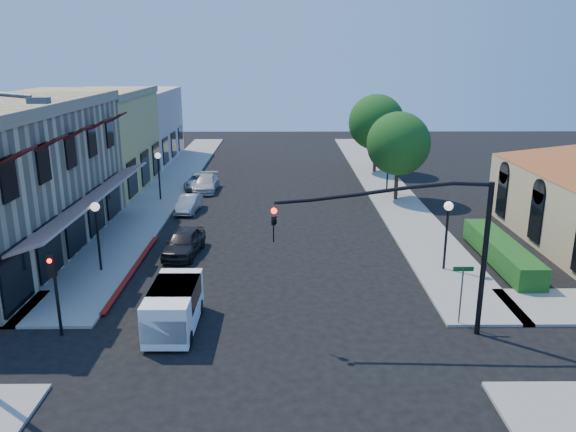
{
  "coord_description": "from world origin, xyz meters",
  "views": [
    {
      "loc": [
        0.54,
        -17.99,
        10.41
      ],
      "look_at": [
        0.76,
        8.92,
        2.6
      ],
      "focal_mm": 35.0,
      "sensor_mm": 36.0,
      "label": 1
    }
  ],
  "objects_px": {
    "street_tree_b": "(376,122)",
    "parked_car_c": "(206,183)",
    "street_name_sign": "(462,286)",
    "lamppost_left_near": "(96,219)",
    "street_tree_a": "(398,144)",
    "secondary_signal": "(54,280)",
    "white_van": "(174,305)",
    "parked_car_a": "(184,242)",
    "parked_car_d": "(199,181)",
    "lamppost_left_far": "(158,164)",
    "lamppost_right_near": "(448,218)",
    "signal_mast_arm": "(429,233)",
    "lamppost_right_far": "(388,159)",
    "parked_car_b": "(189,204)"
  },
  "relations": [
    {
      "from": "street_name_sign",
      "to": "parked_car_a",
      "type": "relative_size",
      "value": 0.62
    },
    {
      "from": "lamppost_left_far",
      "to": "parked_car_a",
      "type": "height_order",
      "value": "lamppost_left_far"
    },
    {
      "from": "lamppost_left_near",
      "to": "street_tree_a",
      "type": "bearing_deg",
      "value": 38.98
    },
    {
      "from": "street_tree_b",
      "to": "lamppost_right_far",
      "type": "xyz_separation_m",
      "value": [
        -0.3,
        -8.0,
        -1.81
      ]
    },
    {
      "from": "street_tree_b",
      "to": "parked_car_c",
      "type": "bearing_deg",
      "value": -153.99
    },
    {
      "from": "street_tree_b",
      "to": "parked_car_b",
      "type": "bearing_deg",
      "value": -138.56
    },
    {
      "from": "parked_car_d",
      "to": "lamppost_left_near",
      "type": "bearing_deg",
      "value": -93.65
    },
    {
      "from": "street_tree_b",
      "to": "parked_car_c",
      "type": "height_order",
      "value": "street_tree_b"
    },
    {
      "from": "street_tree_a",
      "to": "lamppost_left_near",
      "type": "height_order",
      "value": "street_tree_a"
    },
    {
      "from": "parked_car_a",
      "to": "parked_car_b",
      "type": "distance_m",
      "value": 8.57
    },
    {
      "from": "secondary_signal",
      "to": "white_van",
      "type": "relative_size",
      "value": 0.83
    },
    {
      "from": "lamppost_left_near",
      "to": "lamppost_right_far",
      "type": "xyz_separation_m",
      "value": [
        17.0,
        16.0,
        0.0
      ]
    },
    {
      "from": "lamppost_left_near",
      "to": "parked_car_b",
      "type": "xyz_separation_m",
      "value": [
        2.58,
        11.0,
        -2.17
      ]
    },
    {
      "from": "lamppost_right_near",
      "to": "parked_car_c",
      "type": "height_order",
      "value": "lamppost_right_near"
    },
    {
      "from": "signal_mast_arm",
      "to": "lamppost_left_far",
      "type": "bearing_deg",
      "value": 125.0
    },
    {
      "from": "street_tree_a",
      "to": "street_tree_b",
      "type": "height_order",
      "value": "street_tree_b"
    },
    {
      "from": "lamppost_left_near",
      "to": "parked_car_c",
      "type": "relative_size",
      "value": 0.85
    },
    {
      "from": "lamppost_right_far",
      "to": "parked_car_a",
      "type": "relative_size",
      "value": 0.88
    },
    {
      "from": "signal_mast_arm",
      "to": "lamppost_right_near",
      "type": "bearing_deg",
      "value": 67.88
    },
    {
      "from": "parked_car_d",
      "to": "street_tree_b",
      "type": "bearing_deg",
      "value": 25.43
    },
    {
      "from": "street_name_sign",
      "to": "parked_car_a",
      "type": "height_order",
      "value": "street_name_sign"
    },
    {
      "from": "lamppost_left_near",
      "to": "white_van",
      "type": "xyz_separation_m",
      "value": [
        4.76,
        -6.04,
        -1.72
      ]
    },
    {
      "from": "street_name_sign",
      "to": "parked_car_b",
      "type": "xyz_separation_m",
      "value": [
        -13.42,
        16.8,
        -1.13
      ]
    },
    {
      "from": "secondary_signal",
      "to": "lamppost_right_near",
      "type": "xyz_separation_m",
      "value": [
        16.5,
        6.59,
        0.42
      ]
    },
    {
      "from": "parked_car_a",
      "to": "street_tree_b",
      "type": "bearing_deg",
      "value": 64.26
    },
    {
      "from": "signal_mast_arm",
      "to": "lamppost_left_near",
      "type": "relative_size",
      "value": 2.24
    },
    {
      "from": "street_tree_b",
      "to": "signal_mast_arm",
      "type": "relative_size",
      "value": 0.88
    },
    {
      "from": "street_name_sign",
      "to": "parked_car_c",
      "type": "bearing_deg",
      "value": 119.78
    },
    {
      "from": "street_tree_a",
      "to": "lamppost_right_near",
      "type": "distance_m",
      "value": 14.08
    },
    {
      "from": "lamppost_right_near",
      "to": "parked_car_a",
      "type": "distance_m",
      "value": 13.69
    },
    {
      "from": "lamppost_left_near",
      "to": "parked_car_a",
      "type": "relative_size",
      "value": 0.88
    },
    {
      "from": "lamppost_right_near",
      "to": "lamppost_right_far",
      "type": "xyz_separation_m",
      "value": [
        0.0,
        16.0,
        0.0
      ]
    },
    {
      "from": "street_tree_b",
      "to": "lamppost_left_far",
      "type": "bearing_deg",
      "value": -149.97
    },
    {
      "from": "lamppost_left_near",
      "to": "lamppost_right_far",
      "type": "height_order",
      "value": "same"
    },
    {
      "from": "street_tree_b",
      "to": "parked_car_c",
      "type": "distance_m",
      "value": 16.44
    },
    {
      "from": "lamppost_left_far",
      "to": "parked_car_a",
      "type": "xyz_separation_m",
      "value": [
        3.7,
        -11.5,
        -2.05
      ]
    },
    {
      "from": "street_tree_a",
      "to": "signal_mast_arm",
      "type": "xyz_separation_m",
      "value": [
        -2.94,
        -20.5,
        -0.11
      ]
    },
    {
      "from": "street_name_sign",
      "to": "parked_car_d",
      "type": "distance_m",
      "value": 27.48
    },
    {
      "from": "street_tree_a",
      "to": "parked_car_a",
      "type": "xyz_separation_m",
      "value": [
        -13.6,
        -11.5,
        -3.51
      ]
    },
    {
      "from": "parked_car_c",
      "to": "parked_car_a",
      "type": "bearing_deg",
      "value": -86.16
    },
    {
      "from": "street_name_sign",
      "to": "lamppost_left_near",
      "type": "xyz_separation_m",
      "value": [
        -16.0,
        5.8,
        1.04
      ]
    },
    {
      "from": "lamppost_right_near",
      "to": "street_tree_a",
      "type": "bearing_deg",
      "value": 88.77
    },
    {
      "from": "secondary_signal",
      "to": "signal_mast_arm",
      "type": "bearing_deg",
      "value": 0.37
    },
    {
      "from": "lamppost_left_far",
      "to": "lamppost_right_near",
      "type": "relative_size",
      "value": 1.0
    },
    {
      "from": "street_name_sign",
      "to": "lamppost_right_far",
      "type": "distance_m",
      "value": 21.85
    },
    {
      "from": "street_name_sign",
      "to": "lamppost_left_far",
      "type": "distance_m",
      "value": 25.48
    },
    {
      "from": "lamppost_left_near",
      "to": "lamppost_right_near",
      "type": "xyz_separation_m",
      "value": [
        17.0,
        0.0,
        0.0
      ]
    },
    {
      "from": "street_name_sign",
      "to": "lamppost_left_far",
      "type": "height_order",
      "value": "lamppost_left_far"
    },
    {
      "from": "street_name_sign",
      "to": "white_van",
      "type": "xyz_separation_m",
      "value": [
        -11.24,
        -0.24,
        -0.68
      ]
    },
    {
      "from": "lamppost_right_near",
      "to": "parked_car_b",
      "type": "relative_size",
      "value": 1.04
    }
  ]
}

